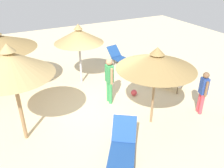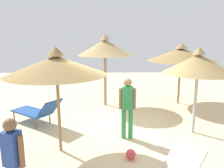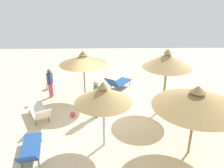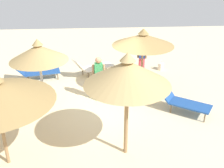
{
  "view_description": "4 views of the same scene",
  "coord_description": "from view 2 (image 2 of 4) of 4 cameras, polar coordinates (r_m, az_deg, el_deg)",
  "views": [
    {
      "loc": [
        -3.1,
        -6.55,
        4.81
      ],
      "look_at": [
        0.02,
        -0.47,
        1.18
      ],
      "focal_mm": 37.63,
      "sensor_mm": 36.0,
      "label": 1
    },
    {
      "loc": [
        5.97,
        -0.27,
        2.78
      ],
      "look_at": [
        -0.53,
        -0.16,
        1.42
      ],
      "focal_mm": 34.28,
      "sensor_mm": 36.0,
      "label": 2
    },
    {
      "loc": [
        -0.21,
        9.39,
        5.54
      ],
      "look_at": [
        -0.42,
        -0.43,
        1.31
      ],
      "focal_mm": 36.99,
      "sensor_mm": 36.0,
      "label": 3
    },
    {
      "loc": [
        -9.05,
        0.42,
        5.07
      ],
      "look_at": [
        -0.73,
        -0.17,
        1.15
      ],
      "focal_mm": 43.65,
      "sensor_mm": 36.0,
      "label": 4
    }
  ],
  "objects": [
    {
      "name": "parasol_umbrella_far_left",
      "position": [
        5.19,
        -14.61,
        4.84
      ],
      "size": [
        2.39,
        2.39,
        2.62
      ],
      "color": "olive",
      "rests_on": "ground"
    },
    {
      "name": "parasol_umbrella_back",
      "position": [
        8.86,
        -1.86,
        9.68
      ],
      "size": [
        2.23,
        2.23,
        2.99
      ],
      "color": "olive",
      "rests_on": "ground"
    },
    {
      "name": "beach_ball",
      "position": [
        5.33,
        4.99,
        -18.15
      ],
      "size": [
        0.24,
        0.24,
        0.24
      ],
      "primitive_type": "sphere",
      "color": "#D83F4C",
      "rests_on": "ground"
    },
    {
      "name": "person_standing_edge",
      "position": [
        5.97,
        4.11,
        -5.34
      ],
      "size": [
        0.24,
        0.49,
        1.76
      ],
      "color": "#338C4C",
      "rests_on": "ground"
    },
    {
      "name": "lounge_chair_near_left",
      "position": [
        7.54,
        -19.38,
        -6.78
      ],
      "size": [
        1.64,
        1.96,
        0.96
      ],
      "color": "#1E478C",
      "rests_on": "ground"
    },
    {
      "name": "ground",
      "position": [
        6.62,
        1.48,
        -13.49
      ],
      "size": [
        24.0,
        24.0,
        0.1
      ],
      "primitive_type": "cube",
      "color": "beige"
    },
    {
      "name": "parasol_umbrella_center",
      "position": [
        9.59,
        17.91,
        7.49
      ],
      "size": [
        2.89,
        2.89,
        2.62
      ],
      "color": "olive",
      "rests_on": "ground"
    },
    {
      "name": "parasol_umbrella_near_right",
      "position": [
        6.59,
        22.0,
        4.98
      ],
      "size": [
        2.02,
        2.02,
        2.58
      ],
      "color": "#B2B2B7",
      "rests_on": "ground"
    },
    {
      "name": "person_standing_far_left",
      "position": [
        4.0,
        -24.86,
        -17.62
      ],
      "size": [
        0.29,
        0.43,
        1.57
      ],
      "color": "#D83F4C",
      "rests_on": "ground"
    }
  ]
}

